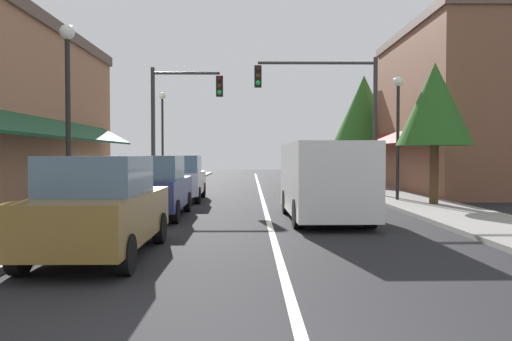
% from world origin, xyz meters
% --- Properties ---
extents(ground_plane, '(80.00, 80.00, 0.00)m').
position_xyz_m(ground_plane, '(0.00, 18.00, 0.00)').
color(ground_plane, black).
extents(sidewalk_left, '(2.60, 56.00, 0.12)m').
position_xyz_m(sidewalk_left, '(-5.50, 18.00, 0.06)').
color(sidewalk_left, gray).
rests_on(sidewalk_left, ground).
extents(sidewalk_right, '(2.60, 56.00, 0.12)m').
position_xyz_m(sidewalk_right, '(5.50, 18.00, 0.06)').
color(sidewalk_right, gray).
rests_on(sidewalk_right, ground).
extents(lane_center_stripe, '(0.14, 52.00, 0.01)m').
position_xyz_m(lane_center_stripe, '(0.00, 18.00, 0.00)').
color(lane_center_stripe, silver).
rests_on(lane_center_stripe, ground).
extents(storefront_right_block, '(5.59, 10.20, 7.79)m').
position_xyz_m(storefront_right_block, '(8.94, 20.00, 3.90)').
color(storefront_right_block, brown).
rests_on(storefront_right_block, ground).
extents(parked_car_nearest_left, '(1.79, 4.11, 1.77)m').
position_xyz_m(parked_car_nearest_left, '(-3.13, 5.08, 0.88)').
color(parked_car_nearest_left, brown).
rests_on(parked_car_nearest_left, ground).
extents(parked_car_second_left, '(1.81, 4.11, 1.77)m').
position_xyz_m(parked_car_second_left, '(-3.26, 10.72, 0.88)').
color(parked_car_second_left, navy).
rests_on(parked_car_second_left, ground).
extents(parked_car_third_left, '(1.86, 4.14, 1.77)m').
position_xyz_m(parked_car_third_left, '(-3.24, 15.99, 0.88)').
color(parked_car_third_left, silver).
rests_on(parked_car_third_left, ground).
extents(van_in_lane, '(2.07, 5.21, 2.12)m').
position_xyz_m(van_in_lane, '(1.52, 10.05, 1.15)').
color(van_in_lane, silver).
rests_on(van_in_lane, ground).
extents(traffic_signal_mast_arm, '(5.21, 0.50, 5.92)m').
position_xyz_m(traffic_signal_mast_arm, '(3.04, 17.47, 4.04)').
color(traffic_signal_mast_arm, '#333333').
rests_on(traffic_signal_mast_arm, ground).
extents(traffic_signal_left_corner, '(3.20, 0.50, 5.66)m').
position_xyz_m(traffic_signal_left_corner, '(-3.76, 18.57, 3.74)').
color(traffic_signal_left_corner, '#333333').
rests_on(traffic_signal_left_corner, ground).
extents(street_lamp_left_near, '(0.36, 0.36, 4.89)m').
position_xyz_m(street_lamp_left_near, '(-4.85, 8.40, 3.29)').
color(street_lamp_left_near, black).
rests_on(street_lamp_left_near, ground).
extents(street_lamp_right_mid, '(0.36, 0.36, 4.71)m').
position_xyz_m(street_lamp_right_mid, '(5.02, 15.01, 3.18)').
color(street_lamp_right_mid, black).
rests_on(street_lamp_right_mid, ground).
extents(street_lamp_left_far, '(0.36, 0.36, 5.13)m').
position_xyz_m(street_lamp_left_far, '(-5.19, 23.26, 3.42)').
color(street_lamp_left_far, black).
rests_on(street_lamp_left_far, ground).
extents(tree_right_near, '(2.58, 2.58, 4.95)m').
position_xyz_m(tree_right_near, '(5.83, 13.46, 3.51)').
color(tree_right_near, '#4C331E').
rests_on(tree_right_near, ground).
extents(tree_right_far, '(3.99, 3.99, 6.56)m').
position_xyz_m(tree_right_far, '(6.33, 26.38, 4.35)').
color(tree_right_far, '#4C331E').
rests_on(tree_right_far, ground).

